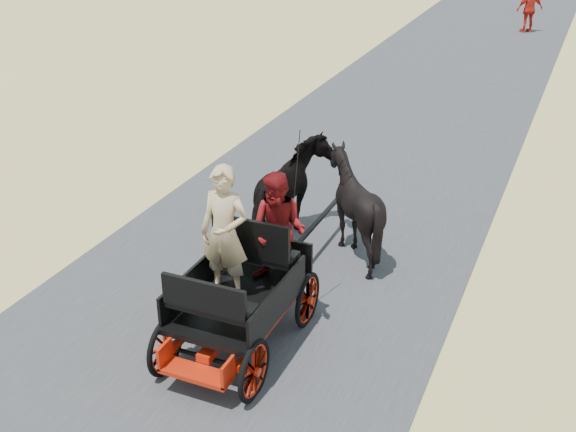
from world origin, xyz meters
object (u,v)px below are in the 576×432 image
at_px(horse_right, 354,206).
at_px(horse_left, 291,195).
at_px(carriage, 240,322).
at_px(pedestrian, 530,9).

bearing_deg(horse_right, horse_left, 0.00).
bearing_deg(carriage, pedestrian, 87.24).
bearing_deg(pedestrian, horse_left, 51.58).
bearing_deg(horse_left, carriage, 100.39).
distance_m(carriage, horse_left, 3.09).
bearing_deg(horse_right, pedestrian, -91.54).
height_order(carriage, pedestrian, pedestrian).
distance_m(horse_left, pedestrian, 19.03).
bearing_deg(horse_left, pedestrian, -94.85).
relative_size(carriage, pedestrian, 1.39).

